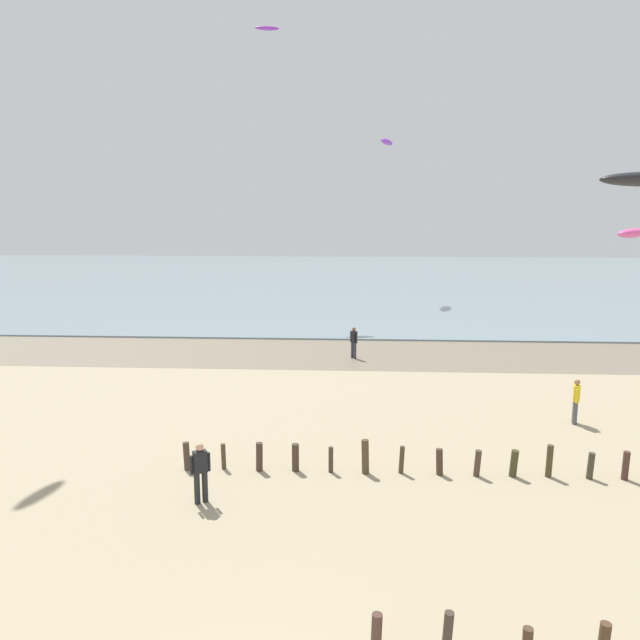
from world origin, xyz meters
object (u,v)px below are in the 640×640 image
Objects in this scene: person_mid_beach at (576,400)px; person_left_flank at (354,341)px; kite_aloft_3 at (633,233)px; person_nearest_camera at (200,471)px; kite_aloft_0 at (267,28)px; kite_aloft_5 at (387,142)px.

person_mid_beach and person_left_flank have the same top height.
person_mid_beach is 1.00× the size of person_left_flank.
person_left_flank is (-8.26, 9.83, 0.00)m from person_mid_beach.
person_left_flank is 0.59× the size of kite_aloft_3.
kite_aloft_0 is at bearing 94.49° from person_nearest_camera.
kite_aloft_5 is at bearing -152.68° from kite_aloft_0.
person_nearest_camera is 1.00× the size of person_mid_beach.
person_nearest_camera is at bearing 176.12° from kite_aloft_3.
person_mid_beach is 11.88m from kite_aloft_3.
kite_aloft_5 reaches higher than person_mid_beach.
person_nearest_camera is at bearing -150.65° from person_mid_beach.
person_mid_beach is 36.26m from kite_aloft_0.
kite_aloft_5 is (6.87, 40.66, 13.02)m from person_nearest_camera.
kite_aloft_0 is (-14.96, 25.95, 20.44)m from person_mid_beach.
kite_aloft_0 is (-2.59, 32.90, 20.44)m from person_nearest_camera.
person_left_flank is at bearing 130.03° from person_mid_beach.
kite_aloft_5 is (-10.92, 24.90, 7.17)m from kite_aloft_3.
person_left_flank is 27.33m from kite_aloft_5.
kite_aloft_5 is (9.46, 7.75, -7.41)m from kite_aloft_0.
person_nearest_camera is at bearing 82.47° from kite_aloft_0.
person_left_flank is at bearing 6.79° from kite_aloft_5.
person_nearest_camera is 43.24m from kite_aloft_5.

